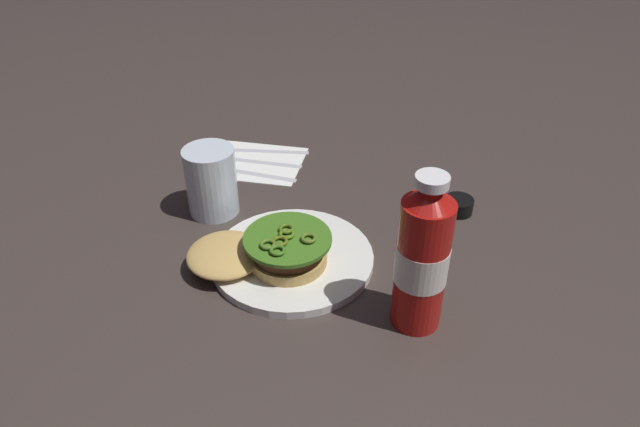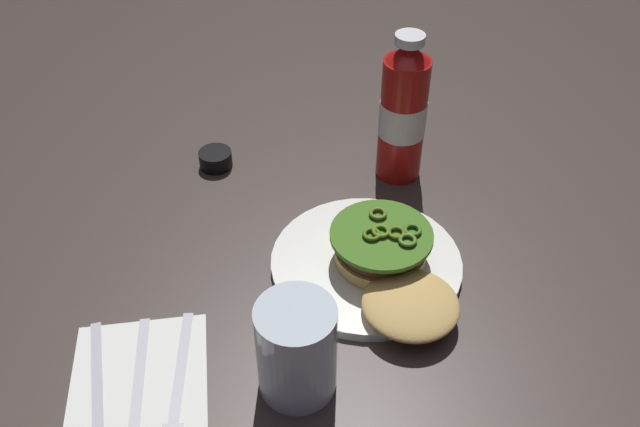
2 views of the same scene
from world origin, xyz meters
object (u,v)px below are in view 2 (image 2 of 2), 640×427
Objects in this scene: condiment_cup at (216,159)px; spoon_utensil at (136,402)px; burger_sandwich at (391,266)px; ketchup_bottle at (403,113)px; napkin at (139,381)px; fork_utensil at (177,389)px; water_glass at (297,349)px; butter_knife at (97,405)px; dinner_plate at (366,263)px.

spoon_utensil is (0.39, -0.16, -0.01)m from condiment_cup.
spoon_utensil is (0.08, -0.32, -0.03)m from burger_sandwich.
ketchup_bottle is 1.25× the size of spoon_utensil.
napkin is 0.94× the size of fork_utensil.
ketchup_bottle is 0.40m from water_glass.
water_glass reaches higher than burger_sandwich.
water_glass is 0.68× the size of napkin.
water_glass is 0.56× the size of butter_knife.
butter_knife is at bearing -99.63° from water_glass.
dinner_plate is at bearing 106.45° from napkin.
ketchup_bottle reaches higher than dinner_plate.
water_glass is 0.18m from spoon_utensil.
dinner_plate is 1.09× the size of ketchup_bottle.
burger_sandwich reaches higher than spoon_utensil.
fork_utensil reaches higher than napkin.
butter_knife is at bearing -79.45° from burger_sandwich.
fork_utensil is at bearing -52.99° from ketchup_bottle.
condiment_cup reaches higher than dinner_plate.
ketchup_bottle reaches higher than condiment_cup.
spoon_utensil is at bearing -22.98° from condiment_cup.
water_glass is at bearing -38.72° from ketchup_bottle.
condiment_cup is 0.39m from napkin.
water_glass reaches higher than butter_knife.
condiment_cup is 0.40m from fork_utensil.
butter_knife is at bearing -103.59° from spoon_utensil.
butter_knife is 1.14× the size of fork_utensil.
napkin is at bearing 168.67° from spoon_utensil.
dinner_plate is 0.23m from ketchup_bottle.
burger_sandwich reaches higher than dinner_plate.
napkin is (0.09, -0.30, -0.01)m from dinner_plate.
water_glass is 2.34× the size of condiment_cup.
fork_utensil is at bearing -17.33° from condiment_cup.
butter_knife is at bearing -72.76° from dinner_plate.
spoon_utensil is at bearing -86.89° from fork_utensil.
condiment_cup is 0.24× the size of butter_knife.
butter_knife and fork_utensil have the same top height.
water_glass is at bearing 0.83° from condiment_cup.
ketchup_bottle is 0.50m from napkin.
napkin is 0.83× the size of butter_knife.
condiment_cup is at bearing 156.18° from napkin.
napkin is at bearing -73.55° from dinner_plate.
butter_knife is (0.02, -0.05, 0.00)m from napkin.
condiment_cup reaches higher than spoon_utensil.
napkin is (0.05, -0.32, -0.03)m from burger_sandwich.
water_glass reaches higher than napkin.
napkin is (0.36, -0.16, -0.01)m from condiment_cup.
water_glass is 0.42m from condiment_cup.
burger_sandwich is 1.03× the size of butter_knife.
ketchup_bottle is at bearing 124.24° from spoon_utensil.
dinner_plate is 1.36× the size of spoon_utensil.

